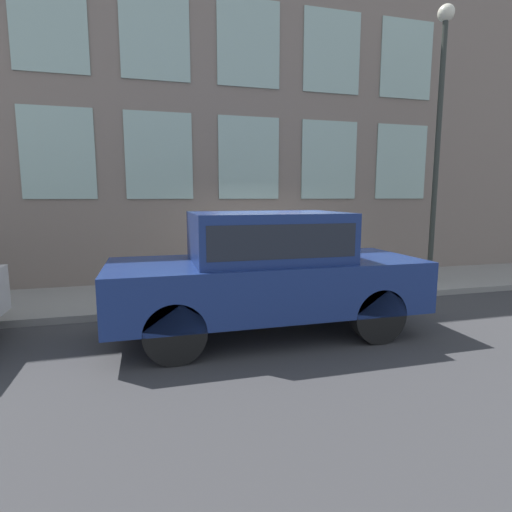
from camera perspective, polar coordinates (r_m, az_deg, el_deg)
ground_plane at (r=7.86m, az=3.47°, el=-7.40°), size 80.00×80.00×0.00m
sidewalk at (r=8.99m, az=0.95°, el=-4.94°), size 2.48×60.00×0.13m
building_facade at (r=10.36m, az=-1.27°, el=21.72°), size 0.33×40.00×9.05m
fire_hydrant at (r=8.13m, az=3.08°, el=-3.08°), size 0.36×0.46×0.77m
person at (r=8.18m, az=-3.06°, el=-0.60°), size 0.29×0.19×1.22m
parked_car_navy_near at (r=6.17m, az=1.60°, el=-1.77°), size 1.82×4.75×1.91m
street_lamp at (r=10.47m, az=24.72°, el=17.51°), size 0.36×0.36×6.19m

